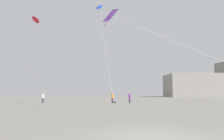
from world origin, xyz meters
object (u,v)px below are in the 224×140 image
(building_left_hall, at_px, (198,86))
(person_in_white, at_px, (43,97))
(kite_violet_delta, at_px, (114,17))
(handbag_beside_flyer, at_px, (115,102))
(kite_crimson_diamond, at_px, (36,21))
(kite_cobalt_diamond, at_px, (99,8))
(person_in_orange, at_px, (112,97))
(person_in_purple, at_px, (130,97))

(building_left_hall, bearing_deg, person_in_white, -134.14)
(kite_violet_delta, height_order, handbag_beside_flyer, kite_violet_delta)
(building_left_hall, bearing_deg, kite_crimson_diamond, -128.69)
(kite_violet_delta, xyz_separation_m, building_left_hall, (35.86, 69.58, -2.66))
(kite_violet_delta, xyz_separation_m, kite_cobalt_diamond, (-0.88, 21.82, 8.64))
(kite_crimson_diamond, relative_size, handbag_beside_flyer, 30.72)
(person_in_orange, height_order, kite_violet_delta, kite_violet_delta)
(person_in_white, height_order, kite_violet_delta, kite_violet_delta)
(kite_crimson_diamond, xyz_separation_m, building_left_hall, (44.68, 55.80, -6.49))
(kite_crimson_diamond, bearing_deg, person_in_purple, 28.33)
(person_in_orange, bearing_deg, person_in_purple, 107.02)
(kite_violet_delta, relative_size, building_left_hall, 0.63)
(kite_crimson_diamond, bearing_deg, kite_violet_delta, -57.36)
(person_in_orange, relative_size, building_left_hall, 0.07)
(kite_violet_delta, bearing_deg, person_in_orange, 86.71)
(person_in_orange, relative_size, person_in_white, 1.02)
(building_left_hall, bearing_deg, handbag_beside_flyer, -125.50)
(kite_violet_delta, bearing_deg, kite_crimson_diamond, 122.64)
(handbag_beside_flyer, bearing_deg, person_in_white, 174.53)
(person_in_orange, distance_m, person_in_purple, 2.73)
(person_in_white, bearing_deg, kite_crimson_diamond, 18.74)
(kite_crimson_diamond, bearing_deg, kite_cobalt_diamond, 45.31)
(kite_violet_delta, relative_size, kite_cobalt_diamond, 0.99)
(person_in_orange, distance_m, kite_crimson_diamond, 15.96)
(person_in_orange, bearing_deg, kite_crimson_diamond, -18.14)
(building_left_hall, bearing_deg, person_in_purple, -123.17)
(person_in_purple, relative_size, kite_violet_delta, 0.11)
(person_in_orange, xyz_separation_m, kite_cobalt_diamond, (-2.11, 0.38, 14.55))
(kite_cobalt_diamond, xyz_separation_m, building_left_hall, (36.73, 47.76, -11.30))
(person_in_orange, height_order, kite_crimson_diamond, kite_crimson_diamond)
(handbag_beside_flyer, bearing_deg, kite_violet_delta, -94.21)
(person_in_purple, distance_m, kite_cobalt_diamond, 15.32)
(kite_crimson_diamond, bearing_deg, handbag_beside_flyer, 36.68)
(building_left_hall, height_order, handbag_beside_flyer, building_left_hall)
(person_in_orange, bearing_deg, kite_cobalt_diamond, -65.62)
(person_in_white, relative_size, handbag_beside_flyer, 4.96)
(kite_cobalt_diamond, distance_m, building_left_hall, 61.31)
(person_in_orange, height_order, person_in_white, person_in_orange)
(kite_crimson_diamond, distance_m, kite_violet_delta, 16.81)
(handbag_beside_flyer, bearing_deg, person_in_orange, -164.05)
(person_in_white, relative_size, building_left_hall, 0.07)
(kite_cobalt_diamond, bearing_deg, person_in_orange, -10.22)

